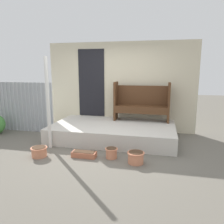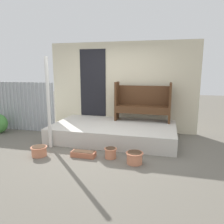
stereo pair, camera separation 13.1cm
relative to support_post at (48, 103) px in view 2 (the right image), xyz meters
name	(u,v)px [view 2 (the right image)]	position (x,y,z in m)	size (l,w,h in m)	color
ground_plane	(99,150)	(1.19, 0.07, -1.05)	(24.00, 24.00, 0.00)	#666056
porch_slab	(114,132)	(1.31, 0.97, -0.86)	(3.18, 1.81, 0.39)	beige
house_wall	(120,87)	(1.27, 1.90, 0.25)	(4.38, 0.08, 2.60)	beige
fence_corrugated	(18,106)	(-1.70, 1.13, -0.33)	(2.40, 0.05, 1.45)	#9EA3A8
support_post	(48,103)	(0.00, 0.00, 0.00)	(0.08, 0.08, 2.11)	silver
bench	(143,102)	(1.99, 1.59, -0.12)	(1.52, 0.40, 1.08)	#4C2D19
flower_pot_left	(39,151)	(0.04, -0.56, -0.94)	(0.35, 0.35, 0.21)	tan
flower_pot_middle	(111,152)	(1.55, -0.29, -0.93)	(0.27, 0.27, 0.22)	tan
flower_pot_right	(135,157)	(2.08, -0.43, -0.92)	(0.35, 0.35, 0.23)	tan
planter_box_rect	(83,154)	(0.98, -0.37, -0.99)	(0.52, 0.21, 0.12)	#B76647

